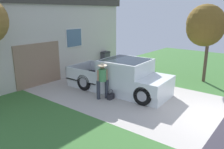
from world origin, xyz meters
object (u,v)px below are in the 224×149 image
at_px(house_with_garage, 25,32).
at_px(front_yard_tree, 205,26).
at_px(person_with_hat, 102,79).
at_px(wheeled_trash_bin, 104,59).
at_px(handbag, 111,96).
at_px(pickup_truck, 124,77).

distance_m(house_with_garage, front_yard_tree, 10.66).
bearing_deg(person_with_hat, wheeled_trash_bin, 70.91).
height_order(house_with_garage, front_yard_tree, house_with_garage).
bearing_deg(handbag, front_yard_tree, -22.42).
bearing_deg(house_with_garage, handbag, -94.23).
bearing_deg(front_yard_tree, pickup_truck, 151.09).
bearing_deg(handbag, person_with_hat, 113.63).
distance_m(pickup_truck, wheeled_trash_bin, 5.21).
relative_size(house_with_garage, front_yard_tree, 2.69).
bearing_deg(person_with_hat, handbag, -35.44).
relative_size(person_with_hat, wheeled_trash_bin, 1.47).
bearing_deg(person_with_hat, house_with_garage, 115.29).
bearing_deg(wheeled_trash_bin, pickup_truck, -128.93).
xyz_separation_m(handbag, house_with_garage, (0.55, 7.39, 2.37)).
bearing_deg(handbag, pickup_truck, 5.47).
xyz_separation_m(pickup_truck, handbag, (-1.13, -0.11, -0.58)).
height_order(pickup_truck, handbag, pickup_truck).
relative_size(pickup_truck, handbag, 11.51).
xyz_separation_m(person_with_hat, wheeled_trash_bin, (4.55, 3.82, -0.31)).
bearing_deg(front_yard_tree, wheeled_trash_bin, 97.64).
distance_m(handbag, wheeled_trash_bin, 6.07).
height_order(pickup_truck, person_with_hat, person_with_hat).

